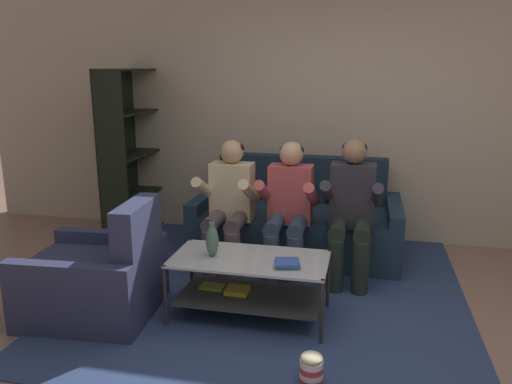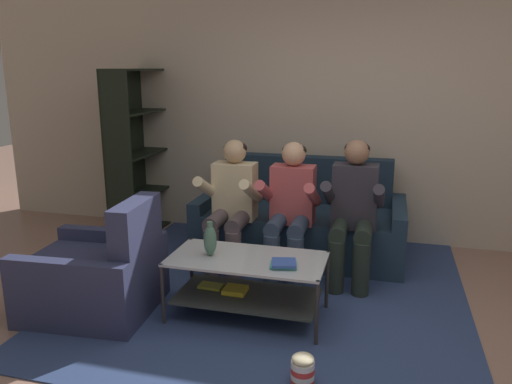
{
  "view_description": "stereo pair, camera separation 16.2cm",
  "coord_description": "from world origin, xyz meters",
  "px_view_note": "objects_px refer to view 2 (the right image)",
  "views": [
    {
      "loc": [
        0.23,
        -2.87,
        1.8
      ],
      "look_at": [
        -0.6,
        0.85,
        0.85
      ],
      "focal_mm": 35.0,
      "sensor_mm": 36.0,
      "label": 1
    },
    {
      "loc": [
        0.39,
        -2.83,
        1.8
      ],
      "look_at": [
        -0.6,
        0.85,
        0.85
      ],
      "focal_mm": 35.0,
      "sensor_mm": 36.0,
      "label": 2
    }
  ],
  "objects_px": {
    "book_stack": "(284,264)",
    "vase": "(210,240)",
    "couch": "(301,224)",
    "popcorn_tub": "(303,369)",
    "person_seated_left": "(231,200)",
    "coffee_table": "(246,277)",
    "person_seated_right": "(353,207)",
    "bookshelf": "(137,164)",
    "person_seated_middle": "(290,205)",
    "armchair": "(98,276)"
  },
  "relations": [
    {
      "from": "couch",
      "to": "coffee_table",
      "type": "relative_size",
      "value": 1.75
    },
    {
      "from": "coffee_table",
      "to": "couch",
      "type": "bearing_deg",
      "value": 83.62
    },
    {
      "from": "vase",
      "to": "popcorn_tub",
      "type": "relative_size",
      "value": 1.38
    },
    {
      "from": "bookshelf",
      "to": "couch",
      "type": "bearing_deg",
      "value": -5.85
    },
    {
      "from": "person_seated_right",
      "to": "vase",
      "type": "xyz_separation_m",
      "value": [
        -0.96,
        -0.87,
        -0.08
      ]
    },
    {
      "from": "person_seated_left",
      "to": "popcorn_tub",
      "type": "height_order",
      "value": "person_seated_left"
    },
    {
      "from": "couch",
      "to": "book_stack",
      "type": "xyz_separation_m",
      "value": [
        0.14,
        -1.51,
        0.19
      ]
    },
    {
      "from": "vase",
      "to": "armchair",
      "type": "bearing_deg",
      "value": -167.79
    },
    {
      "from": "coffee_table",
      "to": "person_seated_left",
      "type": "bearing_deg",
      "value": 114.31
    },
    {
      "from": "person_seated_right",
      "to": "book_stack",
      "type": "relative_size",
      "value": 5.94
    },
    {
      "from": "person_seated_middle",
      "to": "vase",
      "type": "bearing_deg",
      "value": -115.96
    },
    {
      "from": "person_seated_left",
      "to": "person_seated_right",
      "type": "height_order",
      "value": "person_seated_right"
    },
    {
      "from": "vase",
      "to": "person_seated_left",
      "type": "bearing_deg",
      "value": 97.55
    },
    {
      "from": "bookshelf",
      "to": "popcorn_tub",
      "type": "relative_size",
      "value": 9.62
    },
    {
      "from": "couch",
      "to": "person_seated_right",
      "type": "relative_size",
      "value": 1.62
    },
    {
      "from": "person_seated_left",
      "to": "popcorn_tub",
      "type": "distance_m",
      "value": 1.89
    },
    {
      "from": "couch",
      "to": "person_seated_left",
      "type": "distance_m",
      "value": 0.86
    },
    {
      "from": "person_seated_left",
      "to": "armchair",
      "type": "xyz_separation_m",
      "value": [
        -0.72,
        -1.05,
        -0.37
      ]
    },
    {
      "from": "person_seated_middle",
      "to": "armchair",
      "type": "relative_size",
      "value": 1.23
    },
    {
      "from": "coffee_table",
      "to": "popcorn_tub",
      "type": "relative_size",
      "value": 6.07
    },
    {
      "from": "person_seated_middle",
      "to": "armchair",
      "type": "bearing_deg",
      "value": -140.23
    },
    {
      "from": "person_seated_middle",
      "to": "person_seated_left",
      "type": "bearing_deg",
      "value": -179.98
    },
    {
      "from": "person_seated_middle",
      "to": "bookshelf",
      "type": "distance_m",
      "value": 2.02
    },
    {
      "from": "coffee_table",
      "to": "book_stack",
      "type": "xyz_separation_m",
      "value": [
        0.3,
        -0.1,
        0.18
      ]
    },
    {
      "from": "couch",
      "to": "popcorn_tub",
      "type": "height_order",
      "value": "couch"
    },
    {
      "from": "bookshelf",
      "to": "armchair",
      "type": "xyz_separation_m",
      "value": [
        0.61,
        -1.81,
        -0.5
      ]
    },
    {
      "from": "person_seated_middle",
      "to": "person_seated_right",
      "type": "xyz_separation_m",
      "value": [
        0.54,
        0.0,
        0.02
      ]
    },
    {
      "from": "vase",
      "to": "book_stack",
      "type": "bearing_deg",
      "value": -7.13
    },
    {
      "from": "person_seated_middle",
      "to": "popcorn_tub",
      "type": "distance_m",
      "value": 1.69
    },
    {
      "from": "coffee_table",
      "to": "bookshelf",
      "type": "relative_size",
      "value": 0.63
    },
    {
      "from": "book_stack",
      "to": "vase",
      "type": "bearing_deg",
      "value": 172.87
    },
    {
      "from": "person_seated_middle",
      "to": "book_stack",
      "type": "xyz_separation_m",
      "value": [
        0.14,
        -0.94,
        -0.17
      ]
    },
    {
      "from": "person_seated_middle",
      "to": "coffee_table",
      "type": "height_order",
      "value": "person_seated_middle"
    },
    {
      "from": "person_seated_left",
      "to": "person_seated_right",
      "type": "xyz_separation_m",
      "value": [
        1.08,
        0.0,
        0.02
      ]
    },
    {
      "from": "person_seated_right",
      "to": "vase",
      "type": "height_order",
      "value": "person_seated_right"
    },
    {
      "from": "coffee_table",
      "to": "person_seated_right",
      "type": "bearing_deg",
      "value": 50.57
    },
    {
      "from": "armchair",
      "to": "bookshelf",
      "type": "bearing_deg",
      "value": 108.61
    },
    {
      "from": "person_seated_left",
      "to": "popcorn_tub",
      "type": "relative_size",
      "value": 6.32
    },
    {
      "from": "coffee_table",
      "to": "armchair",
      "type": "bearing_deg",
      "value": -169.34
    },
    {
      "from": "vase",
      "to": "person_seated_middle",
      "type": "bearing_deg",
      "value": 64.04
    },
    {
      "from": "armchair",
      "to": "popcorn_tub",
      "type": "xyz_separation_m",
      "value": [
        1.65,
        -0.5,
        -0.19
      ]
    },
    {
      "from": "person_seated_middle",
      "to": "book_stack",
      "type": "relative_size",
      "value": 5.76
    },
    {
      "from": "person_seated_middle",
      "to": "bookshelf",
      "type": "relative_size",
      "value": 0.66
    },
    {
      "from": "person_seated_middle",
      "to": "bookshelf",
      "type": "bearing_deg",
      "value": 157.93
    },
    {
      "from": "couch",
      "to": "coffee_table",
      "type": "xyz_separation_m",
      "value": [
        -0.16,
        -1.41,
        0.01
      ]
    },
    {
      "from": "couch",
      "to": "bookshelf",
      "type": "height_order",
      "value": "bookshelf"
    },
    {
      "from": "couch",
      "to": "popcorn_tub",
      "type": "relative_size",
      "value": 10.62
    },
    {
      "from": "popcorn_tub",
      "to": "person_seated_middle",
      "type": "bearing_deg",
      "value": 104.07
    },
    {
      "from": "vase",
      "to": "popcorn_tub",
      "type": "height_order",
      "value": "vase"
    },
    {
      "from": "vase",
      "to": "couch",
      "type": "bearing_deg",
      "value": 73.59
    }
  ]
}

